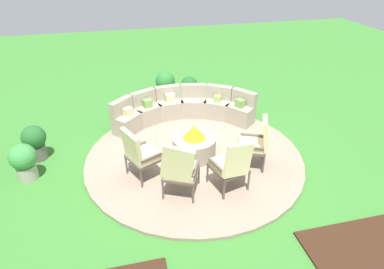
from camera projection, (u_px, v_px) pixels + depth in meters
ground_plane at (194, 157)px, 6.88m from camera, size 24.00×24.00×0.00m
patio_circle at (194, 156)px, 6.87m from camera, size 4.51×4.51×0.06m
mulch_bed_right at (380, 255)px, 4.72m from camera, size 2.03×1.34×0.04m
fire_pit at (194, 144)px, 6.71m from camera, size 0.89×0.89×0.71m
curved_stone_bench at (183, 109)px, 8.00m from camera, size 3.46×1.32×0.80m
lounge_chair_front_left at (139, 153)px, 5.95m from camera, size 0.73×0.75×1.04m
lounge_chair_front_right at (180, 169)px, 5.51m from camera, size 0.77×0.79×1.13m
lounge_chair_back_left at (232, 164)px, 5.66m from camera, size 0.71×0.73×1.06m
lounge_chair_back_right at (257, 141)px, 6.28m from camera, size 0.74×0.72×1.06m
potted_plant_0 at (35, 141)px, 6.64m from camera, size 0.48×0.48×0.76m
potted_plant_1 at (189, 88)px, 9.18m from camera, size 0.47×0.47×0.70m
potted_plant_2 at (24, 160)px, 6.06m from camera, size 0.49×0.49×0.75m
potted_plant_3 at (165, 83)px, 9.48m from camera, size 0.57×0.57×0.71m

